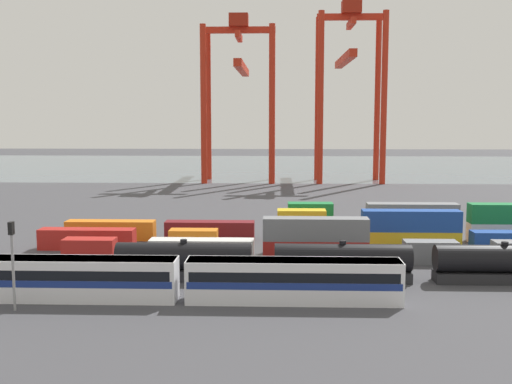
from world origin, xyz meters
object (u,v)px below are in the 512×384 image
passenger_train (182,278)px  gantry_crane_central (349,74)px  signal_mast (12,253)px  gantry_crane_west (240,81)px  shipping_container_7 (87,239)px  shipping_container_4 (430,252)px  freight_tank_row (423,263)px  shipping_container_9 (301,240)px  shipping_container_18 (210,231)px

passenger_train → gantry_crane_central: gantry_crane_central is taller
signal_mast → gantry_crane_west: bearing=83.5°
shipping_container_7 → gantry_crane_west: (14.16, 87.34, 24.71)m
signal_mast → shipping_container_7: size_ratio=0.64×
passenger_train → shipping_container_7: 26.83m
passenger_train → shipping_container_4: size_ratio=6.59×
freight_tank_row → gantry_crane_west: 107.53m
freight_tank_row → shipping_container_9: (-11.78, 14.49, -0.67)m
freight_tank_row → shipping_container_7: bearing=159.6°
shipping_container_9 → gantry_crane_west: gantry_crane_west is taller
shipping_container_7 → gantry_crane_west: size_ratio=0.28×
shipping_container_4 → shipping_container_18: 29.52m
signal_mast → passenger_train: bearing=13.3°
shipping_container_9 → signal_mast: bearing=-135.6°
passenger_train → shipping_container_7: size_ratio=3.29×
signal_mast → shipping_container_7: 25.56m
passenger_train → shipping_container_7: bearing=125.2°
shipping_container_7 → gantry_crane_central: size_ratio=0.27×
signal_mast → shipping_container_9: 36.27m
gantry_crane_central → freight_tank_row: bearing=-92.0°
freight_tank_row → gantry_crane_central: 104.73m
shipping_container_4 → passenger_train: bearing=-149.2°
passenger_train → shipping_container_18: passenger_train is taller
shipping_container_7 → shipping_container_4: bearing=-8.5°
passenger_train → signal_mast: signal_mast is taller
signal_mast → shipping_container_18: (13.57, 31.47, -3.75)m
shipping_container_9 → shipping_container_18: same height
freight_tank_row → signal_mast: bearing=-164.0°
freight_tank_row → signal_mast: 39.19m
gantry_crane_west → gantry_crane_central: gantry_crane_central is taller
signal_mast → gantry_crane_central: (41.07, 112.23, 22.58)m
shipping_container_4 → gantry_crane_central: (0.73, 93.22, 26.32)m
gantry_crane_central → shipping_container_9: bearing=-100.0°
shipping_container_4 → gantry_crane_west: bearing=106.4°
gantry_crane_west → shipping_container_4: bearing=-73.6°
signal_mast → gantry_crane_west: gantry_crane_west is taller
shipping_container_9 → gantry_crane_central: 92.16m
signal_mast → shipping_container_4: bearing=25.2°
shipping_container_4 → gantry_crane_west: size_ratio=0.14×
shipping_container_9 → gantry_crane_west: size_ratio=0.14×
gantry_crane_west → shipping_container_9: bearing=-81.5°
passenger_train → shipping_container_4: passenger_train is taller
passenger_train → signal_mast: size_ratio=5.10×
shipping_container_4 → shipping_container_7: (-41.73, 6.23, 0.00)m
passenger_train → gantry_crane_west: (-1.31, 109.24, 23.87)m
freight_tank_row → gantry_crane_central: gantry_crane_central is taller
shipping_container_18 → gantry_crane_central: 89.29m
passenger_train → gantry_crane_central: (26.98, 108.89, 25.48)m
passenger_train → freight_tank_row: 24.62m
shipping_container_9 → shipping_container_18: bearing=153.0°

